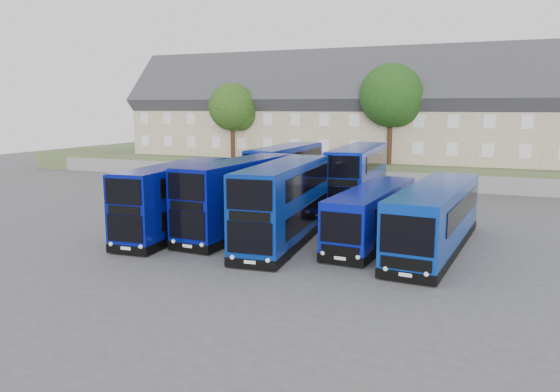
{
  "coord_description": "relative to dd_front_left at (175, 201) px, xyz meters",
  "views": [
    {
      "loc": [
        11.9,
        -24.97,
        7.29
      ],
      "look_at": [
        0.07,
        3.66,
        2.2
      ],
      "focal_mm": 35.0,
      "sensor_mm": 36.0,
      "label": 1
    }
  ],
  "objects": [
    {
      "name": "coach_east_b",
      "position": [
        14.27,
        2.03,
        -0.31
      ],
      "size": [
        3.46,
        12.39,
        3.35
      ],
      "rotation": [
        0.0,
        0.0,
        -0.07
      ],
      "color": "#0831A1",
      "rests_on": "ground"
    },
    {
      "name": "coach_east_a",
      "position": [
        10.88,
        2.68,
        -0.52
      ],
      "size": [
        2.81,
        10.86,
        2.94
      ],
      "rotation": [
        0.0,
        0.0,
        -0.05
      ],
      "color": "#08159E",
      "rests_on": "ground"
    },
    {
      "name": "dd_front_right",
      "position": [
        6.57,
        0.52,
        0.15
      ],
      "size": [
        3.44,
        10.96,
        4.28
      ],
      "rotation": [
        0.0,
        0.0,
        0.09
      ],
      "color": "navy",
      "rests_on": "ground"
    },
    {
      "name": "dd_rear_left",
      "position": [
        1.77,
        12.72,
        0.13
      ],
      "size": [
        2.57,
        10.74,
        4.26
      ],
      "rotation": [
        0.0,
        0.0,
        0.01
      ],
      "color": "navy",
      "rests_on": "ground"
    },
    {
      "name": "ground",
      "position": [
        5.43,
        -1.17,
        -1.95
      ],
      "size": [
        120.0,
        120.0,
        0.0
      ],
      "primitive_type": "plane",
      "color": "#4C4C52",
      "rests_on": "ground"
    },
    {
      "name": "tree_mid",
      "position": [
        7.58,
        24.43,
        6.11
      ],
      "size": [
        5.76,
        5.76,
        9.18
      ],
      "color": "#382314",
      "rests_on": "earth_bank"
    },
    {
      "name": "earth_bank",
      "position": [
        5.43,
        32.83,
        -0.95
      ],
      "size": [
        80.0,
        20.0,
        2.0
      ],
      "primitive_type": "cube",
      "color": "#4A5630",
      "rests_on": "ground"
    },
    {
      "name": "dd_front_mid",
      "position": [
        3.18,
        1.83,
        0.11
      ],
      "size": [
        2.93,
        10.7,
        4.21
      ],
      "rotation": [
        0.0,
        0.0,
        -0.05
      ],
      "color": "#060D7A",
      "rests_on": "ground"
    },
    {
      "name": "tree_west",
      "position": [
        -8.42,
        23.93,
        5.1
      ],
      "size": [
        4.8,
        4.8,
        7.65
      ],
      "color": "#382314",
      "rests_on": "earth_bank"
    },
    {
      "name": "dd_front_left",
      "position": [
        0.0,
        0.0,
        0.0
      ],
      "size": [
        3.01,
        10.17,
        3.99
      ],
      "rotation": [
        0.0,
        0.0,
        0.07
      ],
      "color": "#060E7C",
      "rests_on": "ground"
    },
    {
      "name": "dd_rear_right",
      "position": [
        7.61,
        12.23,
        0.21
      ],
      "size": [
        3.25,
        11.24,
        4.41
      ],
      "rotation": [
        0.0,
        0.0,
        0.06
      ],
      "color": "#081D9D",
      "rests_on": "ground"
    },
    {
      "name": "retaining_wall",
      "position": [
        5.43,
        22.83,
        -1.2
      ],
      "size": [
        70.0,
        0.4,
        1.5
      ],
      "primitive_type": "cube",
      "color": "slate",
      "rests_on": "ground"
    },
    {
      "name": "terrace_row",
      "position": [
        5.44,
        28.83,
        4.64
      ],
      "size": [
        54.0,
        10.4,
        11.2
      ],
      "color": "tan",
      "rests_on": "earth_bank"
    }
  ]
}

